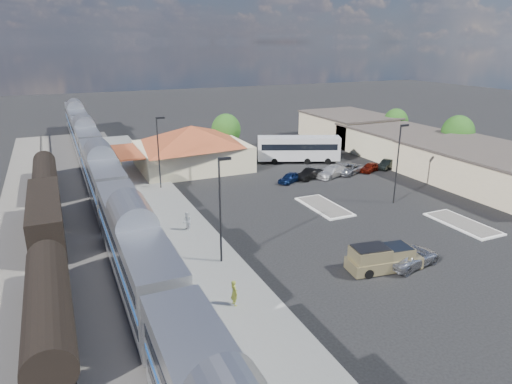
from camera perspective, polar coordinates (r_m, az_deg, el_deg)
name	(u,v)px	position (r m, az deg, el deg)	size (l,w,h in m)	color
ground	(301,219)	(47.59, 5.70, -3.35)	(280.00, 280.00, 0.00)	black
railbed	(81,223)	(49.42, -21.06, -3.63)	(16.00, 100.00, 0.12)	#4C4944
platform	(173,216)	(48.63, -10.31, -2.97)	(5.50, 92.00, 0.18)	gray
passenger_train	(102,177)	(54.45, -18.70, 1.74)	(3.00, 104.00, 5.55)	silver
freight_cars	(46,219)	(46.40, -24.77, -3.04)	(2.80, 46.00, 4.00)	black
station_depot	(191,147)	(66.29, -8.07, 5.59)	(18.35, 12.24, 6.20)	#C7BC92
buildings_east	(415,146)	(74.30, 19.28, 5.43)	(14.40, 51.40, 4.80)	#C6B28C
traffic_island_south	(324,206)	(51.11, 8.50, -1.79)	(3.30, 7.50, 0.21)	silver
traffic_island_north	(463,224)	(50.33, 24.41, -3.62)	(3.30, 7.50, 0.21)	silver
lamp_plat_s	(221,202)	(36.28, -4.40, -1.29)	(1.08, 0.25, 9.00)	black
lamp_plat_n	(159,147)	(56.74, -12.04, 5.52)	(1.08, 0.25, 9.00)	black
lamp_lot	(399,157)	(52.85, 17.39, 4.16)	(1.08, 0.25, 9.00)	black
tree_east_b	(458,133)	(76.62, 23.91, 6.75)	(4.94, 4.94, 6.96)	#382314
tree_east_c	(396,122)	(86.52, 17.06, 8.35)	(4.41, 4.41, 6.21)	#382314
tree_depot	(226,130)	(74.01, -3.77, 7.76)	(4.71, 4.71, 6.63)	#382314
pickup_truck	(384,258)	(38.25, 15.72, -7.98)	(6.19, 2.94, 2.06)	tan
suv	(411,257)	(39.71, 18.80, -7.64)	(2.50, 5.42, 1.51)	#97989E
coach_bus	(299,148)	(69.42, 5.35, 5.54)	(12.36, 7.27, 3.95)	white
person_a	(234,293)	(31.97, -2.74, -12.47)	(0.68, 0.45, 1.87)	gold
person_b	(187,221)	(44.21, -8.60, -3.65)	(0.90, 0.70, 1.85)	white
parked_car_a	(290,178)	(59.49, 4.24, 1.79)	(1.52, 3.78, 1.29)	#0D1D45
parked_car_b	(310,174)	(61.25, 6.75, 2.27)	(1.53, 4.37, 1.44)	black
parked_car_c	(331,172)	(62.65, 9.42, 2.54)	(2.11, 5.18, 1.50)	silver
parked_car_d	(350,169)	(64.69, 11.64, 2.83)	(2.22, 4.83, 1.34)	gray
parked_car_e	(370,167)	(66.34, 14.05, 3.02)	(1.51, 3.76, 1.28)	maroon
parked_car_f	(387,164)	(68.54, 16.02, 3.34)	(1.38, 3.95, 1.30)	black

